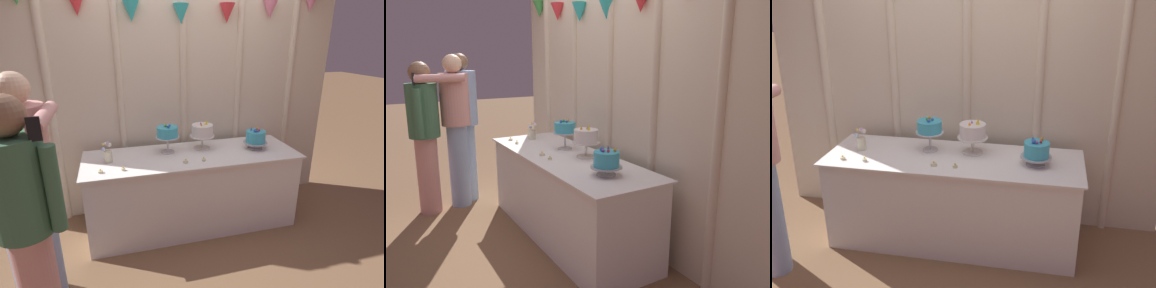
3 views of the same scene
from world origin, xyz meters
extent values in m
plane|color=#846042|center=(0.00, 0.00, 0.00)|extent=(24.00, 24.00, 0.00)
cube|color=beige|center=(0.00, 0.58, 1.26)|extent=(3.55, 0.04, 2.52)
cylinder|color=beige|center=(-1.30, 0.56, 1.26)|extent=(0.08, 0.08, 2.52)
cylinder|color=beige|center=(-0.64, 0.56, 1.26)|extent=(0.07, 0.07, 2.52)
cylinder|color=beige|center=(0.03, 0.56, 1.26)|extent=(0.08, 0.08, 2.52)
cylinder|color=beige|center=(0.65, 0.56, 1.26)|extent=(0.07, 0.07, 2.52)
cylinder|color=beige|center=(1.30, 0.56, 1.26)|extent=(0.07, 0.07, 2.52)
cube|color=white|center=(0.00, 0.10, 0.39)|extent=(2.06, 0.67, 0.78)
cube|color=white|center=(0.00, 0.10, 0.78)|extent=(2.11, 0.72, 0.01)
cylinder|color=silver|center=(-0.23, 0.21, 0.80)|extent=(0.13, 0.13, 0.01)
cylinder|color=silver|center=(-0.23, 0.21, 0.88)|extent=(0.02, 0.02, 0.15)
cylinder|color=silver|center=(-0.23, 0.21, 0.96)|extent=(0.24, 0.24, 0.01)
cylinder|color=#3DB2D1|center=(-0.23, 0.21, 1.01)|extent=(0.21, 0.21, 0.10)
sphere|color=blue|center=(-0.20, 0.21, 1.07)|extent=(0.02, 0.02, 0.02)
sphere|color=orange|center=(-0.23, 0.24, 1.07)|extent=(0.03, 0.03, 0.03)
sphere|color=green|center=(-0.24, 0.20, 1.07)|extent=(0.03, 0.03, 0.03)
sphere|color=blue|center=(-0.22, 0.16, 1.07)|extent=(0.03, 0.03, 0.03)
cylinder|color=silver|center=(0.14, 0.23, 0.80)|extent=(0.17, 0.17, 0.01)
cylinder|color=silver|center=(0.14, 0.23, 0.86)|extent=(0.02, 0.02, 0.12)
cylinder|color=silver|center=(0.14, 0.23, 0.93)|extent=(0.26, 0.26, 0.01)
cylinder|color=white|center=(0.14, 0.23, 0.99)|extent=(0.22, 0.22, 0.11)
cone|color=yellow|center=(0.18, 0.23, 1.07)|extent=(0.03, 0.03, 0.05)
cone|color=purple|center=(0.13, 0.25, 1.06)|extent=(0.02, 0.02, 0.03)
cone|color=orange|center=(0.12, 0.19, 1.06)|extent=(0.02, 0.02, 0.03)
cylinder|color=#B2B2B7|center=(0.67, 0.08, 0.80)|extent=(0.15, 0.15, 0.01)
cylinder|color=#B2B2B7|center=(0.67, 0.08, 0.83)|extent=(0.02, 0.02, 0.05)
cylinder|color=#B2B2B7|center=(0.67, 0.08, 0.86)|extent=(0.25, 0.25, 0.01)
cylinder|color=#3DB2D1|center=(0.67, 0.08, 0.92)|extent=(0.20, 0.20, 0.12)
sphere|color=#DB333D|center=(0.70, 0.08, 0.99)|extent=(0.02, 0.02, 0.02)
sphere|color=orange|center=(0.71, 0.14, 0.99)|extent=(0.03, 0.03, 0.03)
cone|color=blue|center=(0.64, 0.12, 1.00)|extent=(0.02, 0.02, 0.03)
sphere|color=blue|center=(0.65, 0.06, 1.00)|extent=(0.03, 0.03, 0.03)
sphere|color=purple|center=(0.67, 0.05, 0.99)|extent=(0.02, 0.02, 0.02)
cylinder|color=beige|center=(-0.80, 0.11, 0.85)|extent=(0.08, 0.08, 0.11)
sphere|color=white|center=(-0.82, 0.14, 0.96)|extent=(0.03, 0.03, 0.03)
sphere|color=#CC9EC6|center=(-0.80, 0.13, 0.97)|extent=(0.03, 0.03, 0.03)
sphere|color=white|center=(-0.78, 0.13, 0.95)|extent=(0.04, 0.04, 0.04)
sphere|color=silver|center=(-0.84, 0.11, 0.92)|extent=(0.04, 0.04, 0.04)
sphere|color=#E5C666|center=(-0.84, 0.13, 0.96)|extent=(0.03, 0.03, 0.03)
cylinder|color=beige|center=(-0.87, -0.12, 0.80)|extent=(0.04, 0.04, 0.02)
sphere|color=#F9CC4C|center=(-0.87, -0.12, 0.82)|extent=(0.01, 0.01, 0.01)
cylinder|color=beige|center=(-0.68, -0.12, 0.80)|extent=(0.04, 0.04, 0.02)
sphere|color=#F9CC4C|center=(-0.68, -0.12, 0.82)|extent=(0.01, 0.01, 0.01)
cylinder|color=beige|center=(-0.12, -0.09, 0.80)|extent=(0.05, 0.05, 0.02)
sphere|color=#F9CC4C|center=(-0.12, -0.09, 0.82)|extent=(0.01, 0.01, 0.01)
cylinder|color=beige|center=(0.06, -0.10, 0.80)|extent=(0.04, 0.04, 0.02)
sphere|color=#F9CC4C|center=(0.06, -0.10, 0.82)|extent=(0.01, 0.01, 0.01)
camera|label=1|loc=(-0.72, -2.57, 1.89)|focal=28.02mm
camera|label=2|loc=(2.96, -1.50, 1.69)|focal=35.37mm
camera|label=3|loc=(0.73, -3.17, 2.25)|focal=41.53mm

